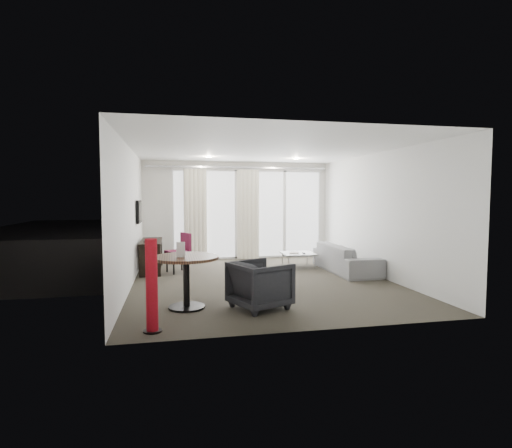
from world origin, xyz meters
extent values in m
cube|color=#39342A|center=(0.00, 0.00, 0.00)|extent=(5.00, 6.00, 0.00)
cube|color=white|center=(0.00, 0.00, 2.60)|extent=(5.00, 6.00, 0.00)
cube|color=silver|center=(-2.50, 0.00, 1.30)|extent=(0.00, 6.00, 2.60)
cube|color=silver|center=(2.50, 0.00, 1.30)|extent=(0.00, 6.00, 2.60)
cube|color=silver|center=(0.00, -3.00, 1.30)|extent=(5.00, 0.00, 2.60)
cylinder|color=#FFE0B2|center=(-0.90, 1.60, 2.59)|extent=(0.12, 0.12, 0.02)
cylinder|color=#FFE0B2|center=(1.20, 1.60, 2.59)|extent=(0.12, 0.12, 0.02)
cylinder|color=maroon|center=(-2.00, -2.63, 0.58)|extent=(0.31, 0.31, 1.17)
imported|color=black|center=(-0.45, -1.87, 0.36)|extent=(1.03, 1.02, 0.72)
imported|color=gray|center=(2.07, 0.62, 0.30)|extent=(0.81, 2.08, 0.61)
cube|color=#4D4D50|center=(0.30, 4.50, -0.06)|extent=(5.60, 3.00, 0.12)
camera|label=1|loc=(-1.73, -7.66, 1.69)|focal=28.00mm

